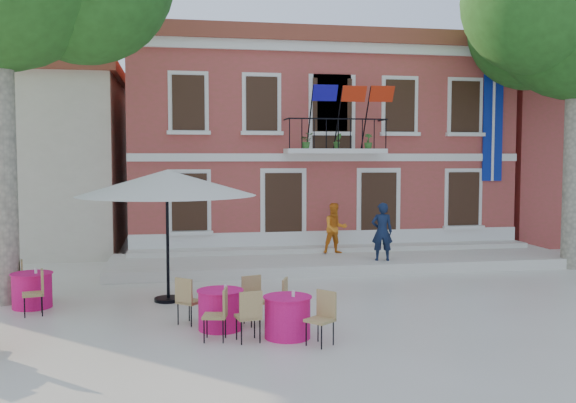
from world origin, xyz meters
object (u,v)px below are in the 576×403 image
(cafe_table_1, at_px, (287,315))
(cafe_table_3, at_px, (32,289))
(pedestrian_orange, at_px, (335,228))
(cafe_table_4, at_px, (220,307))
(patio_umbrella, at_px, (167,183))
(pedestrian_navy, at_px, (382,232))

(cafe_table_1, bearing_deg, cafe_table_3, 147.24)
(pedestrian_orange, bearing_deg, cafe_table_1, -115.15)
(cafe_table_3, relative_size, cafe_table_4, 1.07)
(patio_umbrella, height_order, cafe_table_4, patio_umbrella)
(pedestrian_navy, relative_size, cafe_table_3, 0.86)
(patio_umbrella, relative_size, pedestrian_navy, 2.40)
(patio_umbrella, bearing_deg, cafe_table_4, -69.21)
(cafe_table_3, height_order, cafe_table_4, same)
(pedestrian_orange, xyz_separation_m, cafe_table_3, (-8.05, -4.62, -0.67))
(patio_umbrella, bearing_deg, cafe_table_3, -177.36)
(pedestrian_orange, relative_size, cafe_table_3, 0.80)
(cafe_table_3, xyz_separation_m, cafe_table_4, (3.95, -2.52, 0.01))
(pedestrian_orange, xyz_separation_m, cafe_table_4, (-4.09, -7.14, -0.66))
(patio_umbrella, bearing_deg, pedestrian_navy, 25.62)
(patio_umbrella, distance_m, cafe_table_1, 4.67)
(pedestrian_orange, bearing_deg, patio_umbrella, -143.58)
(pedestrian_orange, height_order, cafe_table_1, pedestrian_orange)
(cafe_table_4, bearing_deg, pedestrian_navy, 47.58)
(patio_umbrella, bearing_deg, cafe_table_1, -57.60)
(cafe_table_4, bearing_deg, pedestrian_orange, 60.17)
(pedestrian_navy, height_order, pedestrian_orange, pedestrian_navy)
(patio_umbrella, distance_m, pedestrian_navy, 6.95)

